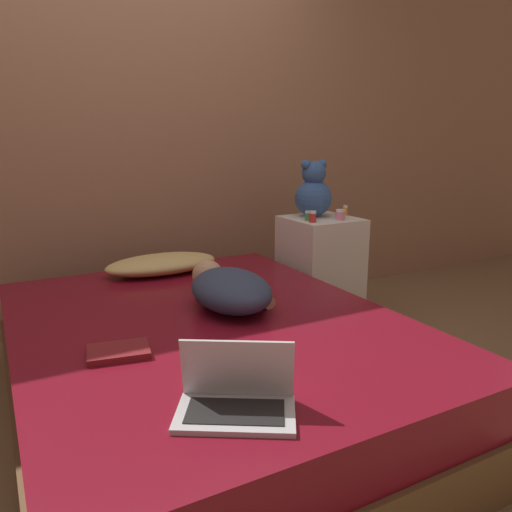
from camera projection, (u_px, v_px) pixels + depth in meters
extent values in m
plane|color=brown|center=(210.00, 409.00, 2.21)|extent=(12.00, 12.00, 0.00)
cube|color=#996B51|center=(121.00, 115.00, 3.01)|extent=(8.00, 0.06, 2.60)
cube|color=brown|center=(210.00, 386.00, 2.18)|extent=(1.56, 2.02, 0.22)
cube|color=maroon|center=(208.00, 341.00, 2.13)|extent=(1.53, 1.98, 0.20)
cube|color=silver|center=(320.00, 271.00, 3.18)|extent=(0.42, 0.43, 0.68)
ellipsoid|color=tan|center=(162.00, 264.00, 2.81)|extent=(0.63, 0.31, 0.11)
ellipsoid|color=#2D3851|center=(231.00, 290.00, 2.22)|extent=(0.36, 0.50, 0.18)
sphere|color=tan|center=(208.00, 275.00, 2.49)|extent=(0.15, 0.15, 0.15)
cylinder|color=tan|center=(259.00, 296.00, 2.32)|extent=(0.07, 0.22, 0.06)
cube|color=silver|center=(235.00, 414.00, 1.37)|extent=(0.38, 0.34, 0.02)
cube|color=black|center=(235.00, 411.00, 1.37)|extent=(0.30, 0.26, 0.00)
cube|color=silver|center=(237.00, 368.00, 1.42)|extent=(0.30, 0.21, 0.19)
cube|color=black|center=(237.00, 368.00, 1.42)|extent=(0.27, 0.19, 0.16)
sphere|color=#335693|center=(313.00, 198.00, 3.12)|extent=(0.23, 0.23, 0.23)
sphere|color=#335693|center=(314.00, 173.00, 3.09)|extent=(0.15, 0.15, 0.15)
sphere|color=#335693|center=(306.00, 165.00, 3.05)|extent=(0.06, 0.06, 0.06)
sphere|color=#335693|center=(322.00, 164.00, 3.10)|extent=(0.06, 0.06, 0.06)
cylinder|color=#3D8E4C|center=(308.00, 217.00, 2.99)|extent=(0.04, 0.04, 0.05)
cylinder|color=white|center=(308.00, 212.00, 2.99)|extent=(0.03, 0.03, 0.01)
cylinder|color=orange|center=(345.00, 212.00, 3.17)|extent=(0.03, 0.03, 0.05)
cylinder|color=white|center=(345.00, 207.00, 3.16)|extent=(0.03, 0.03, 0.01)
cylinder|color=pink|center=(340.00, 216.00, 3.01)|extent=(0.06, 0.06, 0.05)
cylinder|color=white|center=(340.00, 211.00, 3.01)|extent=(0.05, 0.05, 0.01)
cylinder|color=silver|center=(343.00, 215.00, 3.06)|extent=(0.03, 0.03, 0.04)
cylinder|color=white|center=(343.00, 211.00, 3.06)|extent=(0.03, 0.03, 0.01)
cylinder|color=#B72D2D|center=(313.00, 218.00, 2.93)|extent=(0.04, 0.04, 0.05)
cylinder|color=white|center=(313.00, 212.00, 2.92)|extent=(0.04, 0.04, 0.01)
cube|color=maroon|center=(119.00, 352.00, 1.76)|extent=(0.24, 0.19, 0.02)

